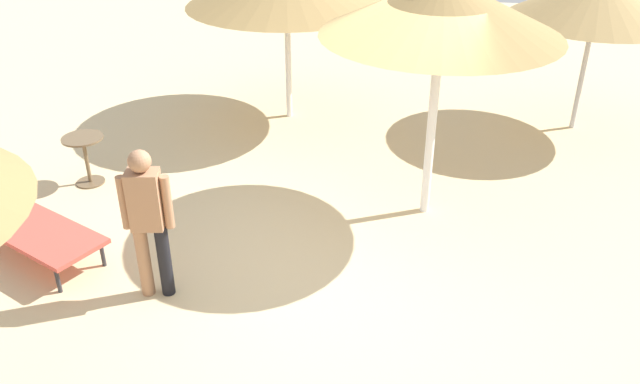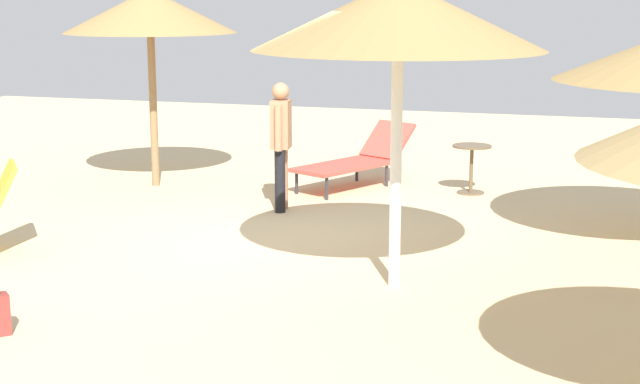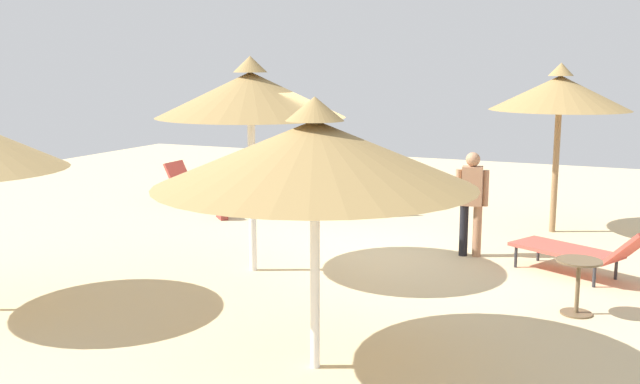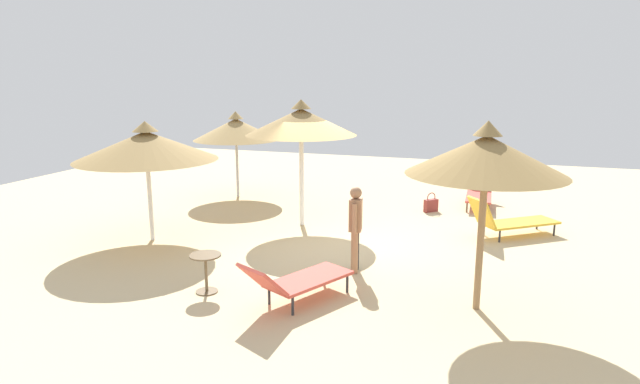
{
  "view_description": "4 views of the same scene",
  "coord_description": "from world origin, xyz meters",
  "px_view_note": "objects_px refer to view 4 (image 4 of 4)",
  "views": [
    {
      "loc": [
        -5.94,
        -0.56,
        4.12
      ],
      "look_at": [
        -0.14,
        0.28,
        0.81
      ],
      "focal_mm": 36.89,
      "sensor_mm": 36.0,
      "label": 1
    },
    {
      "loc": [
        2.85,
        -9.15,
        2.69
      ],
      "look_at": [
        0.04,
        0.08,
        0.64
      ],
      "focal_mm": 53.97,
      "sensor_mm": 36.0,
      "label": 2
    },
    {
      "loc": [
        9.71,
        4.04,
        2.88
      ],
      "look_at": [
        0.73,
        0.07,
        1.14
      ],
      "focal_mm": 40.79,
      "sensor_mm": 36.0,
      "label": 3
    },
    {
      "loc": [
        -3.3,
        10.78,
        3.54
      ],
      "look_at": [
        0.18,
        0.34,
        1.11
      ],
      "focal_mm": 29.98,
      "sensor_mm": 36.0,
      "label": 4
    }
  ],
  "objects_px": {
    "lounge_chair_edge": "(296,279)",
    "handbag": "(431,205)",
    "lounge_chair_far_right": "(479,192)",
    "parasol_umbrella_near_right": "(236,129)",
    "parasol_umbrella_center": "(146,145)",
    "parasol_umbrella_far_left": "(301,122)",
    "parasol_umbrella_near_left": "(486,155)",
    "lounge_chair_front": "(509,220)",
    "side_table_round": "(206,267)",
    "person_standing_back": "(355,224)"
  },
  "relations": [
    {
      "from": "lounge_chair_edge",
      "to": "handbag",
      "type": "distance_m",
      "value": 6.64
    },
    {
      "from": "lounge_chair_far_right",
      "to": "parasol_umbrella_near_right",
      "type": "bearing_deg",
      "value": 9.06
    },
    {
      "from": "parasol_umbrella_center",
      "to": "parasol_umbrella_near_right",
      "type": "xyz_separation_m",
      "value": [
        0.17,
        -4.41,
        -0.08
      ]
    },
    {
      "from": "parasol_umbrella_far_left",
      "to": "lounge_chair_far_right",
      "type": "bearing_deg",
      "value": -139.91
    },
    {
      "from": "parasol_umbrella_far_left",
      "to": "handbag",
      "type": "distance_m",
      "value": 4.24
    },
    {
      "from": "parasol_umbrella_near_left",
      "to": "lounge_chair_front",
      "type": "relative_size",
      "value": 1.42
    },
    {
      "from": "lounge_chair_edge",
      "to": "handbag",
      "type": "xyz_separation_m",
      "value": [
        -1.3,
        -6.51,
        -0.22
      ]
    },
    {
      "from": "parasol_umbrella_near_right",
      "to": "lounge_chair_far_right",
      "type": "relative_size",
      "value": 1.37
    },
    {
      "from": "parasol_umbrella_near_left",
      "to": "parasol_umbrella_far_left",
      "type": "distance_m",
      "value": 5.52
    },
    {
      "from": "lounge_chair_edge",
      "to": "parasol_umbrella_far_left",
      "type": "bearing_deg",
      "value": -70.78
    },
    {
      "from": "parasol_umbrella_near_right",
      "to": "handbag",
      "type": "height_order",
      "value": "parasol_umbrella_near_right"
    },
    {
      "from": "parasol_umbrella_center",
      "to": "lounge_chair_edge",
      "type": "distance_m",
      "value": 4.97
    },
    {
      "from": "parasol_umbrella_far_left",
      "to": "lounge_chair_far_right",
      "type": "height_order",
      "value": "parasol_umbrella_far_left"
    },
    {
      "from": "parasol_umbrella_center",
      "to": "lounge_chair_front",
      "type": "height_order",
      "value": "parasol_umbrella_center"
    },
    {
      "from": "parasol_umbrella_far_left",
      "to": "lounge_chair_far_right",
      "type": "xyz_separation_m",
      "value": [
        -3.96,
        -3.33,
        -2.09
      ]
    },
    {
      "from": "side_table_round",
      "to": "parasol_umbrella_near_right",
      "type": "bearing_deg",
      "value": -67.19
    },
    {
      "from": "person_standing_back",
      "to": "handbag",
      "type": "bearing_deg",
      "value": -99.22
    },
    {
      "from": "side_table_round",
      "to": "handbag",
      "type": "bearing_deg",
      "value": -113.69
    },
    {
      "from": "parasol_umbrella_far_left",
      "to": "parasol_umbrella_near_right",
      "type": "xyz_separation_m",
      "value": [
        2.85,
        -2.25,
        -0.47
      ]
    },
    {
      "from": "parasol_umbrella_center",
      "to": "person_standing_back",
      "type": "height_order",
      "value": "parasol_umbrella_center"
    },
    {
      "from": "parasol_umbrella_near_left",
      "to": "person_standing_back",
      "type": "bearing_deg",
      "value": -23.62
    },
    {
      "from": "lounge_chair_edge",
      "to": "handbag",
      "type": "height_order",
      "value": "lounge_chair_edge"
    },
    {
      "from": "parasol_umbrella_far_left",
      "to": "lounge_chair_edge",
      "type": "relative_size",
      "value": 1.48
    },
    {
      "from": "person_standing_back",
      "to": "handbag",
      "type": "relative_size",
      "value": 3.06
    },
    {
      "from": "parasol_umbrella_far_left",
      "to": "lounge_chair_edge",
      "type": "distance_m",
      "value": 4.98
    },
    {
      "from": "lounge_chair_far_right",
      "to": "lounge_chair_front",
      "type": "xyz_separation_m",
      "value": [
        -0.75,
        2.81,
        0.02
      ]
    },
    {
      "from": "parasol_umbrella_center",
      "to": "handbag",
      "type": "relative_size",
      "value": 5.78
    },
    {
      "from": "lounge_chair_far_right",
      "to": "person_standing_back",
      "type": "relative_size",
      "value": 1.16
    },
    {
      "from": "parasol_umbrella_center",
      "to": "parasol_umbrella_near_right",
      "type": "bearing_deg",
      "value": -87.82
    },
    {
      "from": "lounge_chair_front",
      "to": "person_standing_back",
      "type": "relative_size",
      "value": 1.29
    },
    {
      "from": "lounge_chair_edge",
      "to": "handbag",
      "type": "bearing_deg",
      "value": -101.31
    },
    {
      "from": "parasol_umbrella_far_left",
      "to": "lounge_chair_front",
      "type": "bearing_deg",
      "value": -173.63
    },
    {
      "from": "handbag",
      "to": "side_table_round",
      "type": "relative_size",
      "value": 0.79
    },
    {
      "from": "lounge_chair_front",
      "to": "person_standing_back",
      "type": "height_order",
      "value": "person_standing_back"
    },
    {
      "from": "parasol_umbrella_near_right",
      "to": "lounge_chair_edge",
      "type": "distance_m",
      "value": 8.0
    },
    {
      "from": "parasol_umbrella_near_right",
      "to": "lounge_chair_edge",
      "type": "height_order",
      "value": "parasol_umbrella_near_right"
    },
    {
      "from": "parasol_umbrella_far_left",
      "to": "side_table_round",
      "type": "xyz_separation_m",
      "value": [
        0.08,
        4.33,
        -2.02
      ]
    },
    {
      "from": "lounge_chair_edge",
      "to": "side_table_round",
      "type": "xyz_separation_m",
      "value": [
        1.57,
        0.05,
        0.04
      ]
    },
    {
      "from": "parasol_umbrella_near_left",
      "to": "lounge_chair_front",
      "type": "height_order",
      "value": "parasol_umbrella_near_left"
    },
    {
      "from": "lounge_chair_front",
      "to": "person_standing_back",
      "type": "xyz_separation_m",
      "value": [
        2.7,
        3.15,
        0.52
      ]
    },
    {
      "from": "parasol_umbrella_far_left",
      "to": "lounge_chair_far_right",
      "type": "relative_size",
      "value": 1.63
    },
    {
      "from": "parasol_umbrella_center",
      "to": "handbag",
      "type": "bearing_deg",
      "value": -141.28
    },
    {
      "from": "parasol_umbrella_near_right",
      "to": "lounge_chair_far_right",
      "type": "height_order",
      "value": "parasol_umbrella_near_right"
    },
    {
      "from": "parasol_umbrella_center",
      "to": "lounge_chair_far_right",
      "type": "xyz_separation_m",
      "value": [
        -6.64,
        -5.5,
        -1.7
      ]
    },
    {
      "from": "parasol_umbrella_near_left",
      "to": "side_table_round",
      "type": "height_order",
      "value": "parasol_umbrella_near_left"
    },
    {
      "from": "lounge_chair_edge",
      "to": "person_standing_back",
      "type": "bearing_deg",
      "value": -107.24
    },
    {
      "from": "parasol_umbrella_center",
      "to": "lounge_chair_edge",
      "type": "bearing_deg",
      "value": 153.09
    },
    {
      "from": "parasol_umbrella_far_left",
      "to": "lounge_chair_front",
      "type": "xyz_separation_m",
      "value": [
        -4.71,
        -0.53,
        -2.08
      ]
    },
    {
      "from": "person_standing_back",
      "to": "parasol_umbrella_center",
      "type": "bearing_deg",
      "value": -5.6
    },
    {
      "from": "lounge_chair_front",
      "to": "handbag",
      "type": "height_order",
      "value": "lounge_chair_front"
    }
  ]
}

